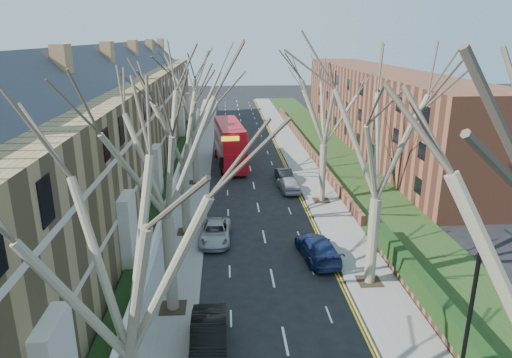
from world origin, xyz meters
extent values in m
cube|color=slate|center=(-6.00, 39.00, 0.06)|extent=(3.00, 102.00, 0.12)
cube|color=slate|center=(6.00, 39.00, 0.06)|extent=(3.00, 102.00, 0.12)
cube|color=olive|center=(-13.80, 31.00, 5.00)|extent=(9.00, 78.00, 10.00)
cube|color=#31333C|center=(-13.80, 31.00, 11.00)|extent=(4.67, 78.00, 4.67)
cube|color=beige|center=(-9.35, 31.00, 3.50)|extent=(0.12, 78.00, 0.35)
cube|color=beige|center=(-9.35, 31.00, 7.00)|extent=(0.12, 78.00, 0.35)
cube|color=brown|center=(17.50, 43.00, 5.00)|extent=(8.00, 54.00, 10.00)
cube|color=brown|center=(7.70, 43.00, 0.57)|extent=(0.35, 54.00, 0.90)
cube|color=brown|center=(7.70, 2.00, 0.42)|extent=(0.40, 24.00, 0.60)
cube|color=black|center=(7.70, 2.00, 1.32)|extent=(0.70, 24.00, 1.20)
cube|color=white|center=(-7.65, 31.00, 0.62)|extent=(0.30, 78.00, 1.00)
cube|color=#1C3112|center=(10.50, 39.00, 0.15)|extent=(6.00, 102.00, 0.06)
cylinder|color=black|center=(5.00, -3.50, 4.12)|extent=(0.14, 0.14, 8.00)
cube|color=black|center=(5.00, -3.50, 8.12)|extent=(0.18, 0.50, 0.22)
cylinder|color=#746853|center=(-5.70, 6.00, 2.75)|extent=(0.64, 0.64, 5.25)
cube|color=#2D2116|center=(-5.70, 6.00, 0.14)|extent=(1.40, 1.40, 0.05)
cylinder|color=#746853|center=(-5.70, 16.00, 2.66)|extent=(0.64, 0.64, 5.07)
cube|color=#2D2116|center=(-5.70, 16.00, 0.14)|extent=(1.40, 1.40, 0.05)
cylinder|color=#746853|center=(-5.70, 28.00, 2.75)|extent=(0.60, 0.60, 5.25)
cube|color=#2D2116|center=(-5.70, 28.00, 0.14)|extent=(1.40, 1.40, 0.05)
cylinder|color=#746853|center=(5.70, 8.00, 2.75)|extent=(0.64, 0.64, 5.25)
cube|color=#2D2116|center=(5.70, 8.00, 0.14)|extent=(1.40, 1.40, 0.05)
cylinder|color=#746853|center=(5.70, 22.00, 2.66)|extent=(0.60, 0.60, 5.07)
cube|color=#2D2116|center=(5.70, 22.00, 0.14)|extent=(1.40, 1.40, 0.05)
cube|color=#AC0C14|center=(-2.22, 34.67, 1.48)|extent=(3.68, 11.46, 2.25)
cube|color=#AC0C14|center=(-2.22, 34.67, 3.63)|extent=(3.63, 10.90, 2.05)
cube|color=black|center=(-2.22, 34.67, 1.94)|extent=(3.61, 10.57, 0.92)
cube|color=black|center=(-2.22, 34.67, 3.73)|extent=(3.59, 10.34, 0.92)
imported|color=black|center=(-3.66, 2.42, 0.78)|extent=(1.70, 4.76, 1.56)
imported|color=#A1A0A6|center=(-3.57, 14.55, 0.65)|extent=(2.37, 4.80, 1.31)
imported|color=navy|center=(3.24, 11.40, 0.74)|extent=(2.66, 5.33, 1.49)
imported|color=#9B9EA3|center=(3.19, 25.09, 0.72)|extent=(2.05, 4.37, 1.44)
imported|color=black|center=(3.15, 28.36, 0.67)|extent=(1.56, 4.09, 1.33)
camera|label=1|loc=(-2.69, -15.59, 14.18)|focal=32.00mm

